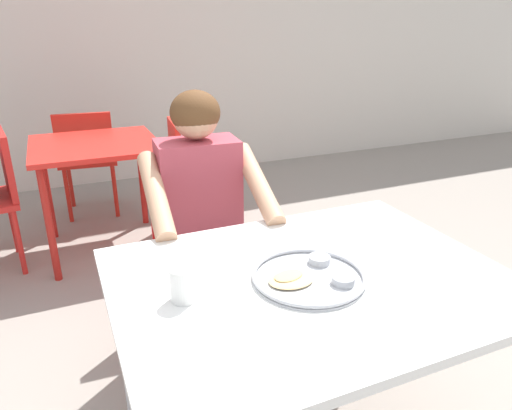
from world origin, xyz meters
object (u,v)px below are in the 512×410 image
(table_foreground, at_px, (310,297))
(table_background_red, at_px, (96,158))
(thali_tray, at_px, (309,276))
(chair_red_right, at_px, (194,168))
(diner_foreground, at_px, (204,211))
(chair_red_far, at_px, (87,155))
(drinking_cup, at_px, (183,283))
(chair_foreground, at_px, (194,237))

(table_foreground, height_order, table_background_red, table_foreground)
(thali_tray, height_order, chair_red_right, chair_red_right)
(diner_foreground, relative_size, chair_red_far, 1.44)
(drinking_cup, distance_m, chair_foreground, 0.98)
(drinking_cup, bearing_deg, chair_red_far, 91.28)
(thali_tray, height_order, table_background_red, thali_tray)
(chair_red_right, distance_m, chair_red_far, 0.90)
(chair_foreground, bearing_deg, chair_red_far, 100.98)
(table_foreground, height_order, chair_red_right, chair_red_right)
(drinking_cup, height_order, chair_foreground, chair_foreground)
(drinking_cup, relative_size, diner_foreground, 0.08)
(table_background_red, bearing_deg, chair_red_right, 3.43)
(diner_foreground, bearing_deg, chair_red_far, 99.43)
(chair_foreground, xyz_separation_m, chair_red_right, (0.33, 1.13, -0.01))
(diner_foreground, bearing_deg, chair_red_right, 75.86)
(thali_tray, height_order, chair_foreground, chair_foreground)
(thali_tray, relative_size, table_background_red, 0.43)
(chair_foreground, bearing_deg, drinking_cup, -107.43)
(chair_foreground, bearing_deg, chair_red_right, 73.76)
(table_background_red, bearing_deg, chair_foreground, -73.69)
(diner_foreground, height_order, table_background_red, diner_foreground)
(chair_foreground, bearing_deg, thali_tray, -84.55)
(diner_foreground, bearing_deg, table_foreground, -80.66)
(chair_foreground, distance_m, diner_foreground, 0.31)
(drinking_cup, bearing_deg, table_foreground, -4.42)
(drinking_cup, relative_size, chair_red_right, 0.12)
(thali_tray, relative_size, chair_foreground, 0.39)
(thali_tray, relative_size, diner_foreground, 0.28)
(thali_tray, bearing_deg, table_foreground, 41.81)
(chair_red_far, bearing_deg, chair_foreground, -79.02)
(table_foreground, distance_m, chair_red_far, 2.70)
(chair_red_right, bearing_deg, diner_foreground, -104.14)
(table_foreground, height_order, drinking_cup, drinking_cup)
(chair_red_right, bearing_deg, chair_foreground, -106.24)
(table_foreground, distance_m, chair_red_right, 2.07)
(diner_foreground, distance_m, chair_red_far, 2.00)
(table_foreground, xyz_separation_m, chair_red_right, (0.23, 2.05, -0.20))
(thali_tray, xyz_separation_m, chair_red_far, (-0.43, 2.67, -0.26))
(drinking_cup, xyz_separation_m, table_background_red, (-0.04, 1.98, -0.16))
(drinking_cup, distance_m, diner_foreground, 0.72)
(drinking_cup, bearing_deg, chair_red_right, 73.24)
(chair_foreground, bearing_deg, table_foreground, -83.61)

